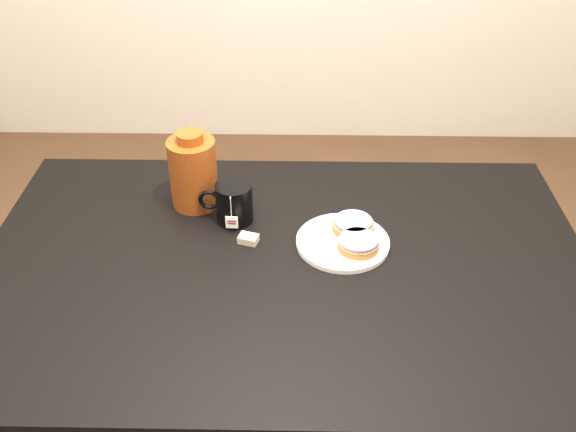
{
  "coord_description": "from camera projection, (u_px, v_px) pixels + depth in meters",
  "views": [
    {
      "loc": [
        0.03,
        -1.13,
        1.68
      ],
      "look_at": [
        0.01,
        0.1,
        0.81
      ],
      "focal_mm": 40.0,
      "sensor_mm": 36.0,
      "label": 1
    }
  ],
  "objects": [
    {
      "name": "teabag_pouch",
      "position": [
        248.0,
        239.0,
        1.51
      ],
      "size": [
        0.05,
        0.04,
        0.02
      ],
      "primitive_type": "cube",
      "rotation": [
        0.0,
        0.0,
        -0.3
      ],
      "color": "#C6B793",
      "rests_on": "table"
    },
    {
      "name": "bagel_back",
      "position": [
        353.0,
        225.0,
        1.53
      ],
      "size": [
        0.14,
        0.14,
        0.03
      ],
      "color": "brown",
      "rests_on": "plate"
    },
    {
      "name": "bagel_package",
      "position": [
        193.0,
        172.0,
        1.6
      ],
      "size": [
        0.14,
        0.14,
        0.2
      ],
      "rotation": [
        0.0,
        0.0,
        0.2
      ],
      "color": "#5E240C",
      "rests_on": "table"
    },
    {
      "name": "table",
      "position": [
        285.0,
        289.0,
        1.51
      ],
      "size": [
        1.4,
        0.9,
        0.75
      ],
      "color": "black",
      "rests_on": "ground_plane"
    },
    {
      "name": "mug",
      "position": [
        233.0,
        202.0,
        1.56
      ],
      "size": [
        0.14,
        0.1,
        0.1
      ],
      "rotation": [
        0.0,
        0.0,
        -0.06
      ],
      "color": "black",
      "rests_on": "table"
    },
    {
      "name": "bagel_front",
      "position": [
        358.0,
        243.0,
        1.47
      ],
      "size": [
        0.13,
        0.13,
        0.03
      ],
      "color": "brown",
      "rests_on": "plate"
    },
    {
      "name": "plate",
      "position": [
        343.0,
        241.0,
        1.51
      ],
      "size": [
        0.22,
        0.22,
        0.02
      ],
      "color": "white",
      "rests_on": "table"
    }
  ]
}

